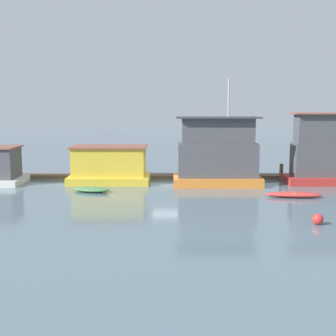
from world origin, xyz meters
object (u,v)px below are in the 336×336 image
Objects in this scene: houseboat_yellow at (110,165)px; mooring_post_far_left at (281,172)px; mooring_post_centre at (141,167)px; houseboat_red at (332,152)px; houseboat_orange at (217,155)px; dinghy_green at (91,189)px; buoy_red at (318,219)px; dinghy_red at (294,195)px.

houseboat_yellow is 4.78× the size of mooring_post_far_left.
houseboat_yellow reaches higher than mooring_post_centre.
houseboat_yellow is at bearing 179.36° from houseboat_red.
houseboat_yellow is at bearing 173.03° from houseboat_orange.
houseboat_yellow is 0.78× the size of houseboat_orange.
mooring_post_centre is (3.24, 5.69, 0.85)m from dinghy_green.
houseboat_orange reaches higher than mooring_post_centre.
buoy_red is (12.73, -13.45, -1.13)m from houseboat_yellow.
houseboat_yellow is 11.11× the size of buoy_red.
buoy_red reaches higher than dinghy_green.
dinghy_red is 6.68× the size of buoy_red.
houseboat_red reaches higher than buoy_red.
mooring_post_centre is (-10.91, 7.61, 0.84)m from dinghy_red.
houseboat_orange is 9.33m from houseboat_red.
dinghy_red is 7.37m from buoy_red.
buoy_red is at bearing -95.87° from mooring_post_far_left.
houseboat_orange is at bearing 108.40° from buoy_red.
mooring_post_far_left reaches higher than dinghy_red.
buoy_red is (4.12, -12.40, -2.09)m from houseboat_orange.
houseboat_orange is 2.13× the size of dinghy_red.
buoy_red is at bearing -46.57° from houseboat_yellow.
houseboat_orange is 6.44m from mooring_post_far_left.
dinghy_red is 1.87× the size of mooring_post_centre.
mooring_post_centre is at bearing 157.48° from houseboat_orange.
houseboat_yellow is 18.55m from buoy_red.
houseboat_yellow is at bearing 133.43° from buoy_red.
buoy_red is at bearing -94.86° from dinghy_red.
houseboat_orange reaches higher than mooring_post_far_left.
houseboat_orange is 6.80m from mooring_post_centre.
mooring_post_far_left is at bearing 0.00° from mooring_post_centre.
houseboat_orange reaches higher than houseboat_red.
dinghy_red is (14.14, -1.92, 0.01)m from dinghy_green.
houseboat_orange is at bearing 18.44° from dinghy_green.
houseboat_yellow is at bearing -148.45° from mooring_post_centre.
houseboat_yellow reaches higher than dinghy_green.
mooring_post_far_left is (5.66, 2.55, -1.71)m from houseboat_orange.
mooring_post_far_left is (15.06, 5.69, 0.49)m from dinghy_green.
buoy_red is (10.28, -14.95, -0.75)m from mooring_post_centre.
houseboat_yellow is at bearing -173.99° from mooring_post_far_left.
dinghy_red is at bearing 85.14° from buoy_red.
houseboat_red is at bearing -0.64° from houseboat_yellow.
buoy_red is (-0.62, -7.34, 0.10)m from dinghy_red.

